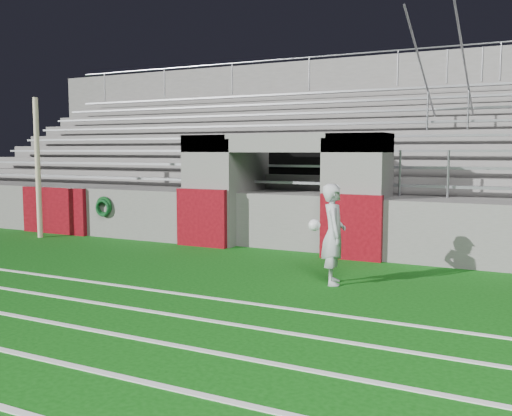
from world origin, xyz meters
The scene contains 5 objects.
ground centered at (0.00, 0.00, 0.00)m, with size 90.00×90.00×0.00m, color #0C4B0D.
field_post centered at (-6.30, 2.26, 1.79)m, with size 0.13×0.13×3.58m, color beige.
stadium_structure centered at (0.00, 7.97, 1.49)m, with size 26.00×8.48×5.42m.
goalkeeper_with_ball centered at (2.18, 0.75, 0.85)m, with size 0.70×0.72×1.69m.
hose_coil centered at (-4.76, 2.93, 0.80)m, with size 0.50×0.14×0.53m.
Camera 1 is at (5.29, -8.25, 2.24)m, focal length 40.00 mm.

